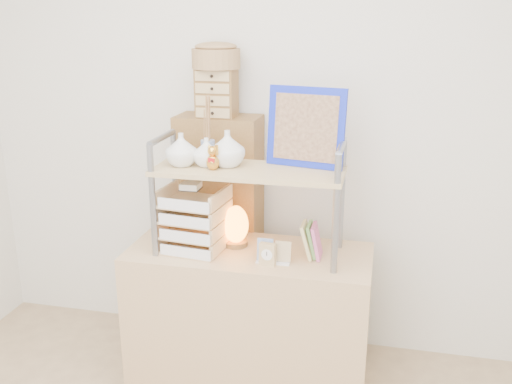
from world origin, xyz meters
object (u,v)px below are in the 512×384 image
Objects in this scene: letter_tray at (192,223)px; salt_lamp at (236,226)px; cabinet at (221,234)px; desk at (249,318)px.

letter_tray is 0.22m from salt_lamp.
salt_lamp is at bearing -60.13° from cabinet.
cabinet is at bearing 124.59° from desk.
cabinet is 3.87× the size of letter_tray.
cabinet is at bearing 87.38° from letter_tray.
desk is 3.44× the size of letter_tray.
letter_tray is at bearing -170.93° from desk.
cabinet is 0.47m from letter_tray.
desk is 0.54m from cabinet.
desk is 0.89× the size of cabinet.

